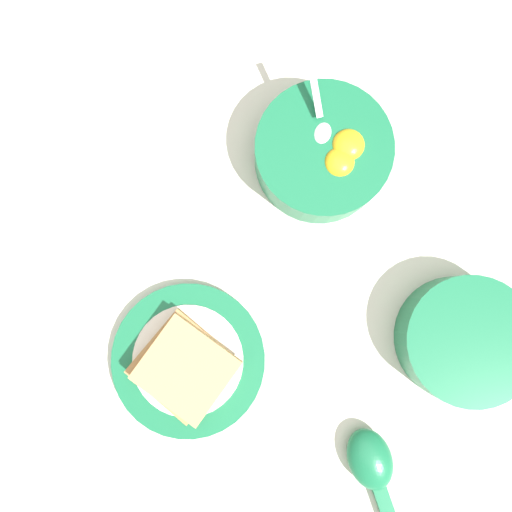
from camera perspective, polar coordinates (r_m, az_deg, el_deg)
name	(u,v)px	position (r m, az deg, el deg)	size (l,w,h in m)	color
ground_plane	(274,301)	(0.57, 2.09, -5.14)	(3.00, 3.00, 0.00)	silver
egg_bowl	(324,153)	(0.57, 7.79, 11.62)	(0.15, 0.15, 0.08)	#196B42
toast_plate	(189,359)	(0.57, -7.68, -11.58)	(0.17, 0.17, 0.01)	#196B42
toast_sandwich	(185,367)	(0.55, -8.17, -12.41)	(0.12, 0.12, 0.03)	tan
soup_spoon	(373,468)	(0.60, 13.27, -22.50)	(0.14, 0.11, 0.03)	#196B42
congee_bowl	(465,339)	(0.59, 22.79, -8.73)	(0.14, 0.14, 0.05)	#196B42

